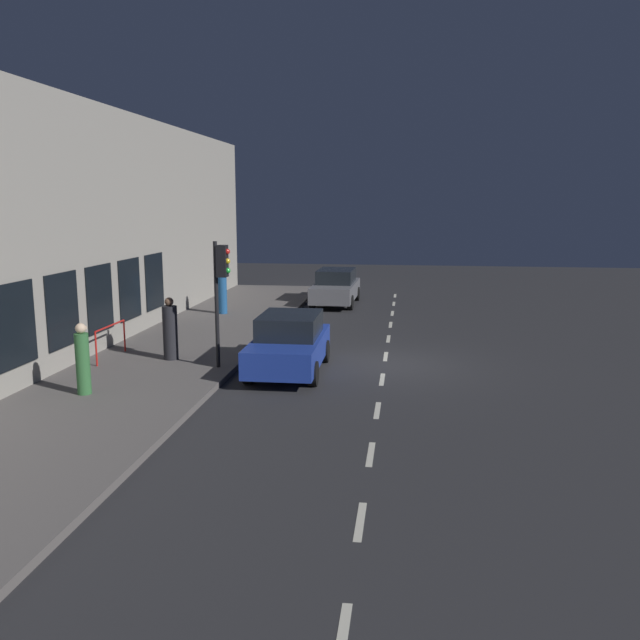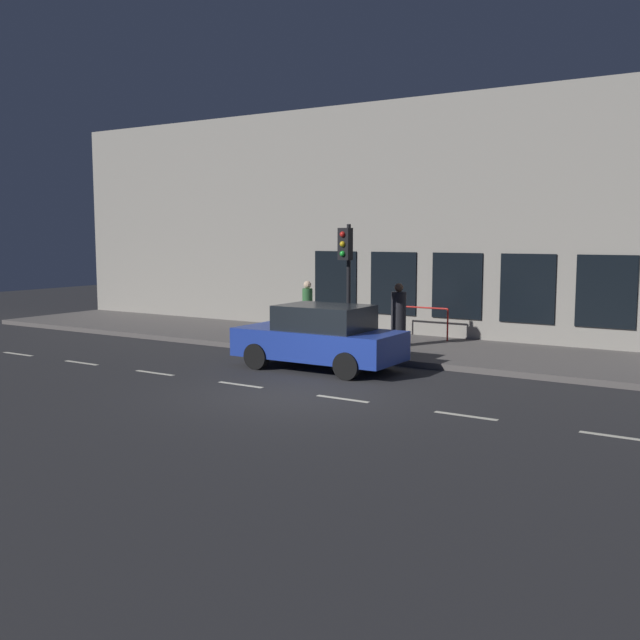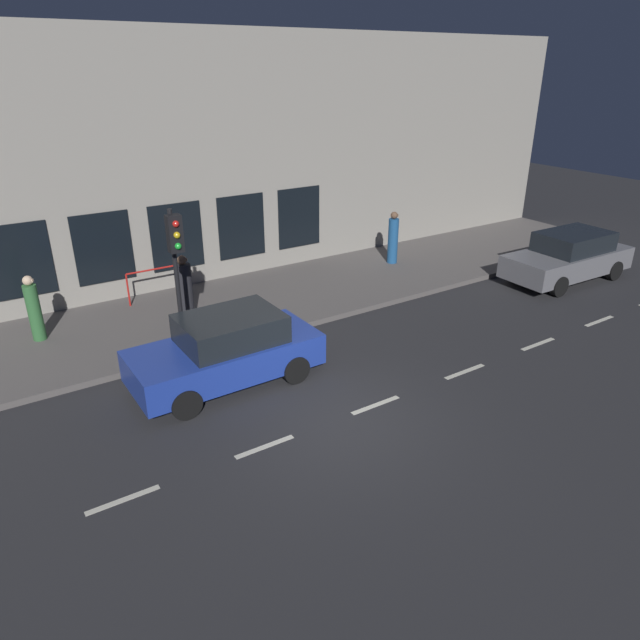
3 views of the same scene
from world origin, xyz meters
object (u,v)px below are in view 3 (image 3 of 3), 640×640
at_px(parked_car_0, 568,257).
at_px(parked_car_1, 227,350).
at_px(traffic_light, 176,250).
at_px(pedestrian_1, 34,310).
at_px(pedestrian_0, 393,239).
at_px(pedestrian_2, 185,290).

height_order(parked_car_0, parked_car_1, same).
height_order(traffic_light, pedestrian_1, traffic_light).
bearing_deg(pedestrian_0, traffic_light, -41.50).
xyz_separation_m(traffic_light, parked_car_0, (-1.72, -12.33, -1.85)).
relative_size(parked_car_1, pedestrian_2, 2.31).
height_order(traffic_light, parked_car_0, traffic_light).
relative_size(parked_car_0, pedestrian_1, 2.67).
height_order(pedestrian_1, pedestrian_2, pedestrian_2).
bearing_deg(pedestrian_2, parked_car_0, 94.86).
xyz_separation_m(parked_car_1, pedestrian_1, (4.29, 3.19, 0.15)).
bearing_deg(parked_car_0, pedestrian_2, 74.79).
distance_m(pedestrian_0, pedestrian_2, 7.76).
relative_size(parked_car_0, parked_car_1, 1.09).
xyz_separation_m(traffic_light, pedestrian_0, (2.41, -8.43, -1.66)).
xyz_separation_m(pedestrian_1, pedestrian_2, (-0.79, -3.58, 0.02)).
bearing_deg(pedestrian_0, parked_car_1, -30.20).
xyz_separation_m(parked_car_0, parked_car_1, (-0.06, 12.02, -0.00)).
bearing_deg(pedestrian_2, pedestrian_0, 116.43).
distance_m(pedestrian_0, pedestrian_1, 11.31).
xyz_separation_m(parked_car_0, pedestrian_1, (4.23, 15.21, 0.15)).
bearing_deg(traffic_light, parked_car_1, -170.12).
height_order(parked_car_0, pedestrian_0, pedestrian_0).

